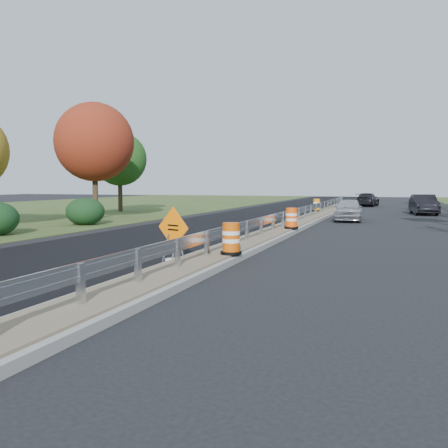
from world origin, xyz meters
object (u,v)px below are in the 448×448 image
(barrel_shoulder_far, at_px, (420,205))
(caution_sign, at_px, (173,249))
(barrel_median_far, at_px, (317,205))
(car_silver, at_px, (349,210))
(car_dark_far, at_px, (367,200))
(car_dark_mid, at_px, (424,205))
(barrel_median_near, at_px, (231,239))
(barrel_median_mid, at_px, (291,219))

(barrel_shoulder_far, bearing_deg, caution_sign, -102.86)
(barrel_median_far, bearing_deg, barrel_shoulder_far, 53.98)
(car_silver, bearing_deg, barrel_shoulder_far, 70.74)
(caution_sign, bearing_deg, car_dark_far, 105.73)
(car_silver, bearing_deg, barrel_median_far, 112.34)
(caution_sign, xyz_separation_m, car_silver, (3.20, 18.26, 0.27))
(caution_sign, height_order, car_dark_far, caution_sign)
(barrel_shoulder_far, xyz_separation_m, car_dark_mid, (-0.07, -8.09, 0.36))
(car_dark_mid, bearing_deg, car_silver, -126.01)
(barrel_shoulder_far, xyz_separation_m, car_dark_far, (-4.75, 4.25, 0.28))
(caution_sign, relative_size, barrel_median_near, 1.77)
(barrel_median_mid, bearing_deg, caution_sign, -98.61)
(car_dark_far, bearing_deg, caution_sign, 90.86)
(caution_sign, distance_m, barrel_shoulder_far, 35.50)
(barrel_median_mid, bearing_deg, car_silver, 78.60)
(barrel_median_near, relative_size, car_dark_mid, 0.21)
(barrel_median_far, distance_m, car_silver, 6.61)
(car_silver, bearing_deg, barrel_median_near, -98.95)
(car_silver, bearing_deg, car_dark_far, 86.93)
(caution_sign, relative_size, car_dark_far, 0.36)
(barrel_median_near, height_order, barrel_shoulder_far, barrel_median_near)
(car_dark_mid, xyz_separation_m, car_dark_far, (-4.68, 12.34, -0.07))
(car_dark_mid, bearing_deg, barrel_median_mid, -117.37)
(barrel_median_mid, height_order, car_dark_far, car_dark_far)
(barrel_median_near, xyz_separation_m, barrel_median_mid, (-0.00, 8.73, 0.01))
(barrel_median_far, relative_size, car_dark_mid, 0.20)
(caution_sign, xyz_separation_m, car_dark_mid, (7.83, 26.52, 0.32))
(caution_sign, relative_size, car_dark_mid, 0.37)
(caution_sign, distance_m, car_dark_mid, 27.65)
(barrel_median_far, xyz_separation_m, barrel_shoulder_far, (7.55, 10.38, -0.29))
(car_silver, bearing_deg, barrel_median_mid, -104.61)
(barrel_median_near, bearing_deg, barrel_median_mid, 90.00)
(barrel_median_near, bearing_deg, car_dark_far, 87.44)
(barrel_median_mid, relative_size, car_silver, 0.23)
(barrel_median_near, relative_size, barrel_shoulder_far, 1.18)
(barrel_shoulder_far, bearing_deg, car_dark_far, 138.18)
(car_dark_far, bearing_deg, car_silver, 95.63)
(barrel_shoulder_far, height_order, car_silver, car_silver)
(barrel_shoulder_far, bearing_deg, car_silver, -106.04)
(barrel_shoulder_far, bearing_deg, barrel_median_mid, -104.45)
(car_dark_far, bearing_deg, barrel_median_mid, 92.17)
(barrel_median_far, distance_m, car_dark_far, 14.90)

